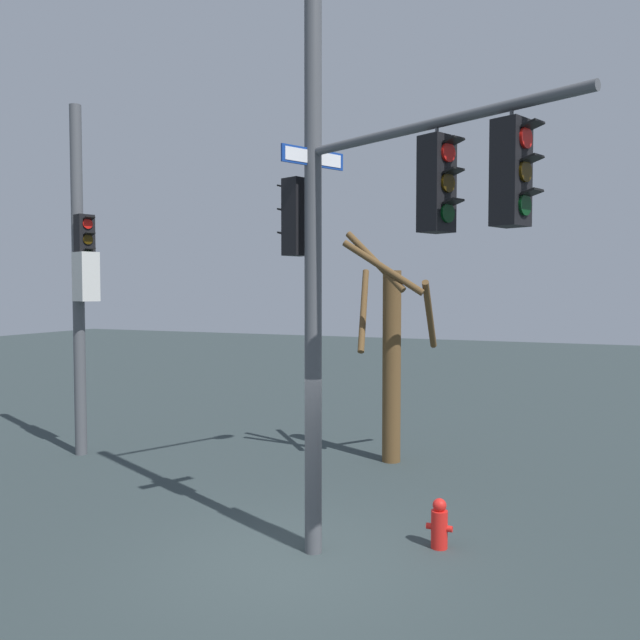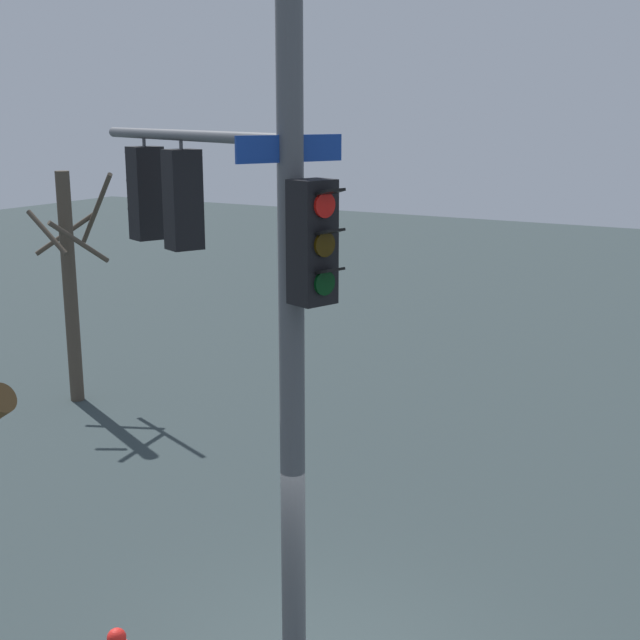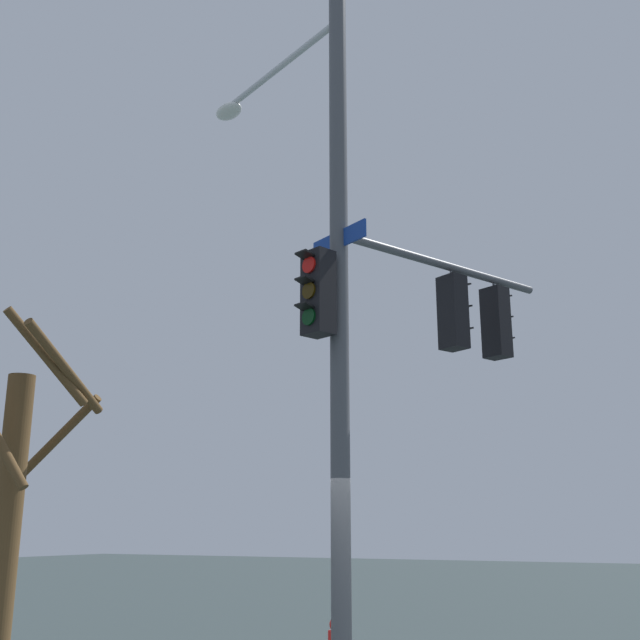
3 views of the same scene
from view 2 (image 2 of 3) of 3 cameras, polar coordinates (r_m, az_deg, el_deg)
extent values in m
cylinder|color=#4C4F54|center=(7.88, -1.94, 5.15)|extent=(0.24, 0.24, 9.50)
cylinder|color=#4C4F54|center=(9.54, -8.83, 11.99)|extent=(3.70, 1.81, 0.12)
cube|color=black|center=(9.71, -9.07, 7.87)|extent=(0.43, 0.45, 1.10)
cylinder|color=red|center=(9.83, -9.57, 9.91)|extent=(0.12, 0.21, 0.22)
cube|color=black|center=(9.89, -9.78, 10.62)|extent=(0.24, 0.26, 0.06)
cylinder|color=#352504|center=(9.86, -9.49, 7.94)|extent=(0.12, 0.21, 0.22)
cube|color=black|center=(9.91, -9.70, 8.66)|extent=(0.24, 0.26, 0.06)
cylinder|color=black|center=(9.90, -9.41, 5.98)|extent=(0.12, 0.21, 0.22)
cube|color=black|center=(9.95, -9.63, 6.71)|extent=(0.24, 0.26, 0.06)
cylinder|color=#4C4F54|center=(9.67, -9.21, 11.56)|extent=(0.04, 0.04, 0.15)
cube|color=black|center=(10.58, -11.43, 8.23)|extent=(0.42, 0.45, 1.10)
cylinder|color=red|center=(10.70, -11.92, 10.09)|extent=(0.11, 0.21, 0.22)
cube|color=black|center=(10.76, -12.13, 10.74)|extent=(0.23, 0.26, 0.06)
cylinder|color=#352504|center=(10.73, -11.83, 8.28)|extent=(0.11, 0.21, 0.22)
cube|color=black|center=(10.78, -12.04, 8.94)|extent=(0.23, 0.26, 0.06)
cylinder|color=black|center=(10.76, -11.74, 6.48)|extent=(0.11, 0.21, 0.22)
cube|color=black|center=(10.81, -11.95, 7.14)|extent=(0.23, 0.26, 0.06)
cylinder|color=#4C4F54|center=(10.54, -11.59, 11.61)|extent=(0.04, 0.04, 0.15)
cube|color=black|center=(7.59, -0.52, 5.17)|extent=(0.40, 0.44, 1.10)
cylinder|color=red|center=(7.43, 0.31, 7.62)|extent=(0.10, 0.22, 0.22)
cube|color=black|center=(7.36, 0.70, 8.50)|extent=(0.22, 0.25, 0.06)
cylinder|color=#352504|center=(7.47, 0.31, 5.03)|extent=(0.10, 0.22, 0.22)
cube|color=black|center=(7.40, 0.69, 5.88)|extent=(0.22, 0.25, 0.06)
cylinder|color=black|center=(7.53, 0.30, 2.47)|extent=(0.10, 0.22, 0.22)
cube|color=black|center=(7.45, 0.69, 3.29)|extent=(0.22, 0.25, 0.06)
cube|color=navy|center=(7.80, -1.99, 11.29)|extent=(0.52, 1.00, 0.24)
cube|color=white|center=(7.82, -2.07, 11.29)|extent=(0.45, 0.90, 0.18)
sphere|color=red|center=(9.69, -13.33, -19.81)|extent=(0.20, 0.20, 0.20)
cylinder|color=#453C31|center=(18.34, -16.24, 1.99)|extent=(0.28, 0.28, 4.78)
cylinder|color=#453C31|center=(18.40, -14.60, 7.12)|extent=(1.40, 0.59, 1.56)
cylinder|color=#453C31|center=(18.78, -16.49, 5.52)|extent=(0.96, 1.00, 0.89)
cylinder|color=#453C31|center=(17.64, -15.68, 5.00)|extent=(0.53, 1.18, 0.95)
cylinder|color=#453C31|center=(17.83, -17.65, 5.55)|extent=(1.04, 0.13, 0.85)
camera|label=1|loc=(17.03, 2.22, 6.37)|focal=36.54mm
camera|label=3|loc=(12.38, 49.80, -10.26)|focal=43.52mm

